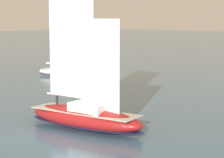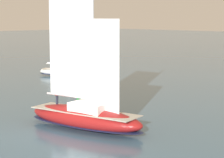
{
  "view_description": "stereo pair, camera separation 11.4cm",
  "coord_description": "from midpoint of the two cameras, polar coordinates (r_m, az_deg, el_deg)",
  "views": [
    {
      "loc": [
        24.35,
        -21.98,
        8.61
      ],
      "look_at": [
        0.0,
        3.0,
        3.58
      ],
      "focal_mm": 70.0,
      "sensor_mm": 36.0,
      "label": 1
    },
    {
      "loc": [
        24.43,
        -21.9,
        8.61
      ],
      "look_at": [
        0.0,
        3.0,
        3.58
      ],
      "focal_mm": 70.0,
      "sensor_mm": 36.0,
      "label": 2
    }
  ],
  "objects": [
    {
      "name": "sailboat_moored_near_marina",
      "position": [
        63.64,
        -6.13,
        1.03
      ],
      "size": [
        7.36,
        6.0,
        10.32
      ],
      "color": "silver",
      "rests_on": "ground"
    },
    {
      "name": "channel_buoy",
      "position": [
        42.45,
        -3.72,
        -2.26
      ],
      "size": [
        1.27,
        1.27,
        2.28
      ],
      "color": "green",
      "rests_on": "ground"
    },
    {
      "name": "sailboat_main",
      "position": [
        33.64,
        -3.47,
        -4.67
      ],
      "size": [
        10.67,
        4.74,
        14.17
      ],
      "color": "maroon",
      "rests_on": "ground"
    },
    {
      "name": "ground_plane",
      "position": [
        33.91,
        -3.48,
        -6.51
      ],
      "size": [
        400.0,
        400.0,
        0.0
      ],
      "primitive_type": "plane",
      "color": "#42667F"
    }
  ]
}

